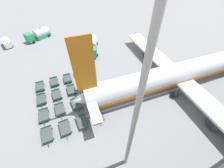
{
  "coord_description": "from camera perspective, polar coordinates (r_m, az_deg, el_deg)",
  "views": [
    {
      "loc": [
        28.55,
        -23.73,
        21.02
      ],
      "look_at": [
        10.74,
        -15.22,
        1.48
      ],
      "focal_mm": 22.0,
      "sensor_mm": 36.0,
      "label": 1
    }
  ],
  "objects": [
    {
      "name": "ground_plane",
      "position": [
        42.66,
        12.71,
        14.09
      ],
      "size": [
        500.0,
        500.0,
        0.0
      ],
      "primitive_type": "plane",
      "color": "gray"
    },
    {
      "name": "airplane",
      "position": [
        31.71,
        27.49,
        4.44
      ],
      "size": [
        40.47,
        46.6,
        14.03
      ],
      "color": "silver",
      "rests_on": "ground_plane"
    },
    {
      "name": "fuel_tanker_primary",
      "position": [
        52.42,
        -27.99,
        17.72
      ],
      "size": [
        5.84,
        7.86,
        3.14
      ],
      "color": "#2D8C5B",
      "rests_on": "ground_plane"
    },
    {
      "name": "fuel_tanker_secondary",
      "position": [
        40.98,
        -8.17,
        15.59
      ],
      "size": [
        9.2,
        5.32,
        3.16
      ],
      "color": "#2D8C5B",
      "rests_on": "ground_plane"
    },
    {
      "name": "service_van",
      "position": [
        52.81,
        -37.64,
        13.38
      ],
      "size": [
        4.84,
        3.11,
        1.97
      ],
      "color": "white",
      "rests_on": "ground_plane"
    },
    {
      "name": "baggage_dolly_row_near_col_a",
      "position": [
        32.35,
        -27.77,
        -1.01
      ],
      "size": [
        3.36,
        1.79,
        0.92
      ],
      "color": "#424449",
      "rests_on": "ground_plane"
    },
    {
      "name": "baggage_dolly_row_near_col_b",
      "position": [
        29.62,
        -27.28,
        -5.77
      ],
      "size": [
        3.37,
        1.81,
        0.92
      ],
      "color": "#424449",
      "rests_on": "ground_plane"
    },
    {
      "name": "baggage_dolly_row_near_col_c",
      "position": [
        27.01,
        -26.46,
        -11.66
      ],
      "size": [
        3.37,
        1.82,
        0.92
      ],
      "color": "#424449",
      "rests_on": "ground_plane"
    },
    {
      "name": "baggage_dolly_row_near_col_d",
      "position": [
        24.79,
        -25.36,
        -18.53
      ],
      "size": [
        3.33,
        1.73,
        0.92
      ],
      "color": "#424449",
      "rests_on": "ground_plane"
    },
    {
      "name": "baggage_dolly_row_mid_a_col_a",
      "position": [
        32.16,
        -22.86,
        0.77
      ],
      "size": [
        3.35,
        1.76,
        0.92
      ],
      "color": "#424449",
      "rests_on": "ground_plane"
    },
    {
      "name": "baggage_dolly_row_mid_a_col_b",
      "position": [
        29.21,
        -21.97,
        -4.24
      ],
      "size": [
        3.36,
        1.79,
        0.92
      ],
      "color": "#424449",
      "rests_on": "ground_plane"
    },
    {
      "name": "baggage_dolly_row_mid_a_col_c",
      "position": [
        26.67,
        -20.83,
        -9.93
      ],
      "size": [
        3.34,
        1.74,
        0.92
      ],
      "color": "#424449",
      "rests_on": "ground_plane"
    },
    {
      "name": "baggage_dolly_row_mid_a_col_d",
      "position": [
        24.35,
        -18.92,
        -16.91
      ],
      "size": [
        3.34,
        1.74,
        0.92
      ],
      "color": "#424449",
      "rests_on": "ground_plane"
    },
    {
      "name": "baggage_dolly_row_mid_b_col_a",
      "position": [
        31.94,
        -18.0,
        2.07
      ],
      "size": [
        3.38,
        1.85,
        0.92
      ],
      "color": "#424449",
      "rests_on": "ground_plane"
    },
    {
      "name": "baggage_dolly_row_mid_b_col_b",
      "position": [
        29.19,
        -16.55,
        -2.41
      ],
      "size": [
        3.38,
        1.84,
        0.92
      ],
      "color": "#424449",
      "rests_on": "ground_plane"
    },
    {
      "name": "baggage_dolly_row_mid_b_col_c",
      "position": [
        26.56,
        -14.58,
        -8.02
      ],
      "size": [
        3.37,
        1.81,
        0.92
      ],
      "color": "#424449",
      "rests_on": "ground_plane"
    },
    {
      "name": "baggage_dolly_row_mid_b_col_d",
      "position": [
        24.21,
        -12.28,
        -15.05
      ],
      "size": [
        3.36,
        1.79,
        0.92
      ],
      "color": "#424449",
      "rests_on": "ground_plane"
    },
    {
      "name": "baggage_dolly_row_far_col_a",
      "position": [
        32.2,
        -13.73,
        3.57
      ],
      "size": [
        3.37,
        1.8,
        0.92
      ],
      "color": "#424449",
      "rests_on": "ground_plane"
    },
    {
      "name": "baggage_dolly_row_far_col_b",
      "position": [
        29.19,
        -11.54,
        -1.16
      ],
      "size": [
        3.37,
        1.82,
        0.92
      ],
      "color": "#424449",
      "rests_on": "ground_plane"
    },
    {
      "name": "baggage_dolly_row_far_col_c",
      "position": [
        26.75,
        -9.12,
        -6.25
      ],
      "size": [
        3.38,
        1.83,
        0.92
      ],
      "color": "#424449",
      "rests_on": "ground_plane"
    },
    {
      "name": "baggage_dolly_row_far_col_d",
      "position": [
        24.4,
        -6.07,
        -13.05
      ],
      "size": [
        3.34,
        1.75,
        0.92
      ],
      "color": "#424449",
      "rests_on": "ground_plane"
    },
    {
      "name": "apron_light_mast",
      "position": [
        8.54,
        12.67,
        0.29
      ],
      "size": [
        2.0,
        0.7,
        25.8
      ],
      "color": "#ADA89E",
      "rests_on": "ground_plane"
    },
    {
      "name": "stand_guidance_stripe",
      "position": [
        27.63,
        12.41,
        -6.27
      ],
      "size": [
        2.7,
        25.47,
        0.01
      ],
      "color": "white",
      "rests_on": "ground_plane"
    }
  ]
}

